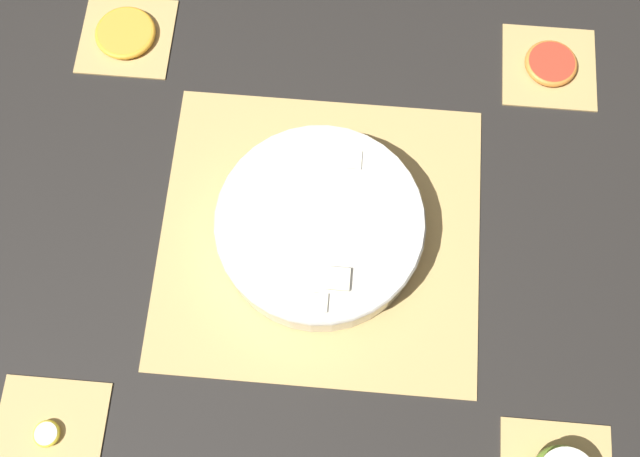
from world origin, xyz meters
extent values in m
plane|color=black|center=(0.00, 0.00, 0.00)|extent=(6.00, 6.00, 0.00)
cube|color=tan|center=(0.00, 0.00, 0.00)|extent=(0.45, 0.43, 0.01)
cube|color=#4C381E|center=(-0.17, 0.00, 0.00)|extent=(0.01, 0.42, 0.00)
cube|color=#4C381E|center=(-0.11, 0.00, 0.00)|extent=(0.01, 0.42, 0.00)
cube|color=#4C381E|center=(-0.06, 0.00, 0.00)|extent=(0.01, 0.42, 0.00)
cube|color=#4C381E|center=(0.00, 0.00, 0.00)|extent=(0.01, 0.42, 0.00)
cube|color=#4C381E|center=(0.06, 0.00, 0.00)|extent=(0.01, 0.42, 0.00)
cube|color=#4C381E|center=(0.11, 0.00, 0.00)|extent=(0.01, 0.42, 0.00)
cube|color=#4C381E|center=(0.17, 0.00, 0.00)|extent=(0.01, 0.42, 0.00)
cube|color=tan|center=(-0.33, -0.30, 0.00)|extent=(0.14, 0.14, 0.01)
cube|color=#4C381E|center=(-0.37, -0.30, 0.00)|extent=(0.00, 0.14, 0.00)
cube|color=#4C381E|center=(-0.34, -0.30, 0.00)|extent=(0.00, 0.14, 0.00)
cube|color=#4C381E|center=(-0.31, -0.30, 0.00)|extent=(0.00, 0.14, 0.00)
cube|color=#4C381E|center=(-0.29, -0.30, 0.00)|extent=(0.00, 0.14, 0.00)
cube|color=tan|center=(-0.33, 0.30, 0.00)|extent=(0.14, 0.14, 0.01)
cube|color=#4C381E|center=(-0.35, 0.30, 0.00)|extent=(0.00, 0.14, 0.00)
cube|color=#4C381E|center=(-0.30, 0.30, 0.00)|extent=(0.00, 0.14, 0.00)
cube|color=tan|center=(0.33, 0.30, 0.00)|extent=(0.14, 0.14, 0.01)
cube|color=#4C381E|center=(0.29, 0.30, 0.00)|extent=(0.00, 0.14, 0.00)
cube|color=#4C381E|center=(0.31, 0.30, 0.00)|extent=(0.00, 0.14, 0.00)
cube|color=#4C381E|center=(0.34, 0.30, 0.00)|extent=(0.00, 0.14, 0.00)
cube|color=#4C381E|center=(0.37, 0.30, 0.00)|extent=(0.00, 0.14, 0.00)
cylinder|color=silver|center=(0.00, 0.00, 0.04)|extent=(0.28, 0.28, 0.06)
torus|color=silver|center=(0.00, 0.00, 0.06)|extent=(0.29, 0.29, 0.01)
cylinder|color=beige|center=(-0.03, 0.03, 0.04)|extent=(0.03, 0.03, 0.01)
cylinder|color=beige|center=(-0.11, 0.03, 0.05)|extent=(0.02, 0.02, 0.01)
cylinder|color=beige|center=(0.05, -0.05, 0.03)|extent=(0.03, 0.03, 0.01)
cylinder|color=beige|center=(0.01, 0.07, 0.06)|extent=(0.02, 0.02, 0.01)
cylinder|color=beige|center=(-0.05, 0.08, 0.03)|extent=(0.03, 0.03, 0.01)
cylinder|color=beige|center=(-0.02, -0.04, 0.04)|extent=(0.03, 0.03, 0.01)
cylinder|color=beige|center=(-0.05, -0.04, 0.03)|extent=(0.03, 0.03, 0.01)
cylinder|color=beige|center=(-0.07, -0.07, 0.06)|extent=(0.03, 0.03, 0.01)
cylinder|color=beige|center=(0.07, -0.02, 0.03)|extent=(0.02, 0.02, 0.01)
cylinder|color=beige|center=(0.08, -0.02, 0.06)|extent=(0.03, 0.03, 0.01)
cylinder|color=beige|center=(-0.08, 0.05, 0.06)|extent=(0.02, 0.02, 0.01)
cylinder|color=beige|center=(-0.07, 0.07, 0.02)|extent=(0.03, 0.03, 0.01)
cube|color=#EFEACC|center=(-0.06, -0.01, 0.05)|extent=(0.03, 0.03, 0.03)
cube|color=#EFEACC|center=(0.04, 0.09, 0.06)|extent=(0.03, 0.03, 0.03)
cube|color=#EFEACC|center=(0.01, -0.11, 0.06)|extent=(0.02, 0.02, 0.02)
cube|color=#EFEACC|center=(0.05, 0.00, 0.04)|extent=(0.02, 0.02, 0.02)
cube|color=#EFEACC|center=(0.05, 0.04, 0.04)|extent=(0.03, 0.03, 0.03)
cube|color=#EFEACC|center=(-0.10, -0.06, 0.04)|extent=(0.03, 0.03, 0.03)
cube|color=#EFEACC|center=(-0.09, -0.03, 0.04)|extent=(0.03, 0.03, 0.03)
cube|color=#EFEACC|center=(0.11, -0.01, 0.04)|extent=(0.03, 0.03, 0.03)
cube|color=#EFEACC|center=(0.03, -0.08, 0.06)|extent=(0.03, 0.03, 0.03)
cube|color=#EFEACC|center=(0.01, -0.11, 0.03)|extent=(0.03, 0.03, 0.03)
cube|color=#EFEACC|center=(-0.10, 0.04, 0.02)|extent=(0.03, 0.03, 0.03)
ellipsoid|color=#F9A338|center=(0.02, 0.00, 0.06)|extent=(0.02, 0.01, 0.01)
ellipsoid|color=red|center=(-0.03, -0.09, 0.02)|extent=(0.03, 0.01, 0.01)
ellipsoid|color=#F9A338|center=(0.01, -0.05, 0.03)|extent=(0.03, 0.02, 0.01)
ellipsoid|color=#F9A338|center=(-0.06, -0.09, 0.04)|extent=(0.03, 0.02, 0.01)
ellipsoid|color=red|center=(0.08, -0.04, 0.04)|extent=(0.03, 0.01, 0.01)
ellipsoid|color=#F9A338|center=(0.09, 0.06, 0.03)|extent=(0.03, 0.02, 0.02)
ellipsoid|color=red|center=(0.04, -0.02, 0.04)|extent=(0.03, 0.02, 0.01)
ellipsoid|color=#F9A338|center=(0.00, -0.01, 0.03)|extent=(0.03, 0.01, 0.01)
cylinder|color=#F9A338|center=(-0.33, 0.30, 0.01)|extent=(0.08, 0.08, 0.01)
torus|color=#F4A82D|center=(-0.33, 0.30, 0.01)|extent=(0.09, 0.09, 0.01)
cylinder|color=beige|center=(-0.33, -0.30, 0.01)|extent=(0.03, 0.03, 0.01)
torus|color=yellow|center=(-0.33, -0.30, 0.01)|extent=(0.03, 0.03, 0.01)
cylinder|color=red|center=(0.33, 0.30, 0.01)|extent=(0.07, 0.07, 0.01)
torus|color=orange|center=(0.33, 0.30, 0.01)|extent=(0.08, 0.08, 0.01)
camera|label=1|loc=(0.03, -0.34, 1.01)|focal=42.00mm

